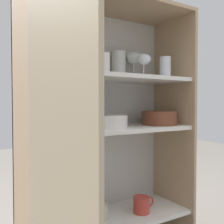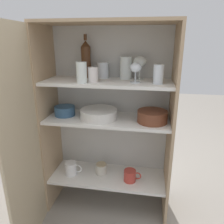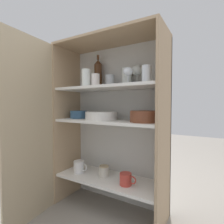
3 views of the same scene
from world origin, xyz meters
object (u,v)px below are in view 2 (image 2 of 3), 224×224
wine_bottle (86,59)px  storage_jar (101,169)px  mixing_bowl_large (152,116)px  plate_stack_white (99,114)px  serving_bowl_small (65,110)px  coffee_mug_primary (130,176)px

wine_bottle → storage_jar: 0.80m
mixing_bowl_large → wine_bottle: bearing=165.0°
plate_stack_white → storage_jar: (0.00, 0.03, -0.44)m
mixing_bowl_large → serving_bowl_small: (-0.60, 0.03, -0.01)m
wine_bottle → coffee_mug_primary: bearing=-22.4°
plate_stack_white → mixing_bowl_large: (0.35, -0.01, 0.01)m
wine_bottle → coffee_mug_primary: size_ratio=2.32×
mixing_bowl_large → storage_jar: mixing_bowl_large is taller
serving_bowl_small → wine_bottle: bearing=33.2°
plate_stack_white → storage_jar: 0.45m
mixing_bowl_large → storage_jar: size_ratio=2.24×
mixing_bowl_large → coffee_mug_primary: 0.47m
plate_stack_white → serving_bowl_small: bearing=175.6°
wine_bottle → serving_bowl_small: size_ratio=2.01×
plate_stack_white → mixing_bowl_large: size_ratio=1.30×
storage_jar → plate_stack_white: bearing=-96.5°
plate_stack_white → storage_jar: plate_stack_white is taller
mixing_bowl_large → serving_bowl_small: bearing=177.0°
wine_bottle → coffee_mug_primary: 0.87m
wine_bottle → serving_bowl_small: (-0.14, -0.09, -0.34)m
serving_bowl_small → coffee_mug_primary: bearing=-5.4°
coffee_mug_primary → mixing_bowl_large: bearing=5.8°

